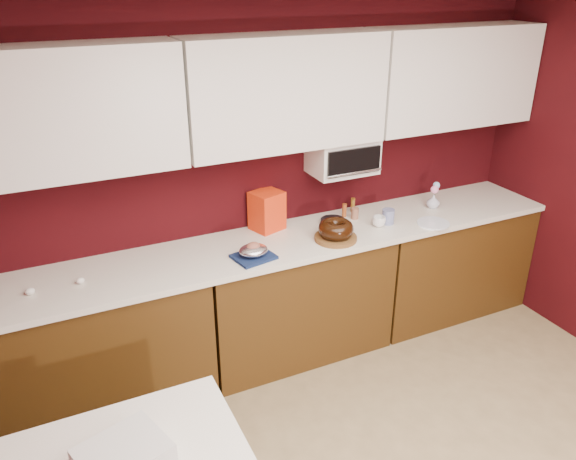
% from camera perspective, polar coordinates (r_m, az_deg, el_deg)
% --- Properties ---
extents(wall_back, '(4.00, 0.02, 2.50)m').
position_cam_1_polar(wall_back, '(3.91, -1.35, 5.58)').
color(wall_back, '#33070A').
rests_on(wall_back, floor).
extents(base_cabinet_left, '(1.31, 0.58, 0.86)m').
position_cam_1_polar(base_cabinet_left, '(3.73, -18.57, -11.14)').
color(base_cabinet_left, '#442A0D').
rests_on(base_cabinet_left, floor).
extents(base_cabinet_center, '(1.31, 0.58, 0.86)m').
position_cam_1_polar(base_cabinet_center, '(4.01, 0.59, -6.89)').
color(base_cabinet_center, '#442A0D').
rests_on(base_cabinet_center, floor).
extents(base_cabinet_right, '(1.31, 0.58, 0.86)m').
position_cam_1_polar(base_cabinet_right, '(4.68, 15.48, -2.97)').
color(base_cabinet_right, '#442A0D').
rests_on(base_cabinet_right, floor).
extents(countertop, '(4.00, 0.62, 0.04)m').
position_cam_1_polar(countertop, '(3.80, 0.62, -1.10)').
color(countertop, silver).
rests_on(countertop, base_cabinet_center).
extents(upper_cabinet_left, '(1.31, 0.33, 0.70)m').
position_cam_1_polar(upper_cabinet_left, '(3.29, -22.30, 10.93)').
color(upper_cabinet_left, white).
rests_on(upper_cabinet_left, wall_back).
extents(upper_cabinet_center, '(1.31, 0.33, 0.70)m').
position_cam_1_polar(upper_cabinet_center, '(3.61, -0.34, 13.82)').
color(upper_cabinet_center, white).
rests_on(upper_cabinet_center, wall_back).
extents(upper_cabinet_right, '(1.31, 0.33, 0.70)m').
position_cam_1_polar(upper_cabinet_right, '(4.34, 16.39, 14.72)').
color(upper_cabinet_right, white).
rests_on(upper_cabinet_right, wall_back).
extents(toaster_oven, '(0.45, 0.30, 0.25)m').
position_cam_1_polar(toaster_oven, '(3.95, 5.53, 7.56)').
color(toaster_oven, white).
rests_on(toaster_oven, upper_cabinet_center).
extents(toaster_oven_door, '(0.40, 0.02, 0.18)m').
position_cam_1_polar(toaster_oven_door, '(3.82, 6.75, 6.91)').
color(toaster_oven_door, black).
rests_on(toaster_oven_door, toaster_oven).
extents(toaster_oven_handle, '(0.42, 0.02, 0.02)m').
position_cam_1_polar(toaster_oven_handle, '(3.83, 6.81, 5.77)').
color(toaster_oven_handle, silver).
rests_on(toaster_oven_handle, toaster_oven).
extents(cake_base, '(0.30, 0.30, 0.03)m').
position_cam_1_polar(cake_base, '(3.77, 4.86, -0.81)').
color(cake_base, brown).
rests_on(cake_base, countertop).
extents(bundt_cake, '(0.29, 0.29, 0.10)m').
position_cam_1_polar(bundt_cake, '(3.74, 4.90, 0.12)').
color(bundt_cake, black).
rests_on(bundt_cake, cake_base).
extents(navy_towel, '(0.28, 0.25, 0.02)m').
position_cam_1_polar(navy_towel, '(3.53, -3.52, -2.73)').
color(navy_towel, '#132148').
rests_on(navy_towel, countertop).
extents(foil_ham_nest, '(0.22, 0.20, 0.07)m').
position_cam_1_polar(foil_ham_nest, '(3.51, -3.54, -2.07)').
color(foil_ham_nest, white).
rests_on(foil_ham_nest, navy_towel).
extents(roasted_ham, '(0.10, 0.09, 0.06)m').
position_cam_1_polar(roasted_ham, '(3.50, -3.55, -1.70)').
color(roasted_ham, '#A45E4B').
rests_on(roasted_ham, foil_ham_nest).
extents(pandoro_box, '(0.25, 0.24, 0.27)m').
position_cam_1_polar(pandoro_box, '(3.87, -2.16, 1.98)').
color(pandoro_box, red).
rests_on(pandoro_box, countertop).
extents(dark_pan, '(0.23, 0.23, 0.03)m').
position_cam_1_polar(dark_pan, '(4.02, 4.59, 0.89)').
color(dark_pan, black).
rests_on(dark_pan, countertop).
extents(coffee_mug, '(0.11, 0.11, 0.09)m').
position_cam_1_polar(coffee_mug, '(3.99, 9.23, 0.96)').
color(coffee_mug, white).
rests_on(coffee_mug, countertop).
extents(blue_jar, '(0.11, 0.11, 0.11)m').
position_cam_1_polar(blue_jar, '(4.05, 10.13, 1.36)').
color(blue_jar, navy).
rests_on(blue_jar, countertop).
extents(flower_vase, '(0.08, 0.08, 0.12)m').
position_cam_1_polar(flower_vase, '(4.39, 14.55, 2.91)').
color(flower_vase, silver).
rests_on(flower_vase, countertop).
extents(flower_pink, '(0.06, 0.06, 0.06)m').
position_cam_1_polar(flower_pink, '(4.36, 14.67, 4.00)').
color(flower_pink, '#FF93C6').
rests_on(flower_pink, flower_vase).
extents(flower_blue, '(0.05, 0.05, 0.05)m').
position_cam_1_polar(flower_blue, '(4.39, 14.85, 4.41)').
color(flower_blue, '#99CEF6').
rests_on(flower_blue, flower_vase).
extents(china_plate, '(0.25, 0.25, 0.01)m').
position_cam_1_polar(china_plate, '(4.13, 14.54, 0.67)').
color(china_plate, white).
rests_on(china_plate, countertop).
extents(amber_bottle, '(0.03, 0.03, 0.10)m').
position_cam_1_polar(amber_bottle, '(4.13, 5.74, 2.02)').
color(amber_bottle, '#9B451C').
rests_on(amber_bottle, countertop).
extents(paper_cup, '(0.07, 0.07, 0.08)m').
position_cam_1_polar(paper_cup, '(4.10, 6.81, 1.69)').
color(paper_cup, '#905941').
rests_on(paper_cup, countertop).
extents(egg_left, '(0.06, 0.05, 0.04)m').
position_cam_1_polar(egg_left, '(3.45, -24.74, -5.68)').
color(egg_left, silver).
rests_on(egg_left, countertop).
extents(egg_right, '(0.05, 0.05, 0.04)m').
position_cam_1_polar(egg_right, '(3.45, -20.35, -4.85)').
color(egg_right, silver).
rests_on(egg_right, countertop).
extents(newspaper_stack, '(0.39, 0.35, 0.11)m').
position_cam_1_polar(newspaper_stack, '(2.45, -16.33, -21.39)').
color(newspaper_stack, silver).
rests_on(newspaper_stack, dining_table).
extents(amber_bottle_tall, '(0.04, 0.04, 0.11)m').
position_cam_1_polar(amber_bottle_tall, '(4.21, 6.60, 2.54)').
color(amber_bottle_tall, brown).
rests_on(amber_bottle_tall, countertop).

